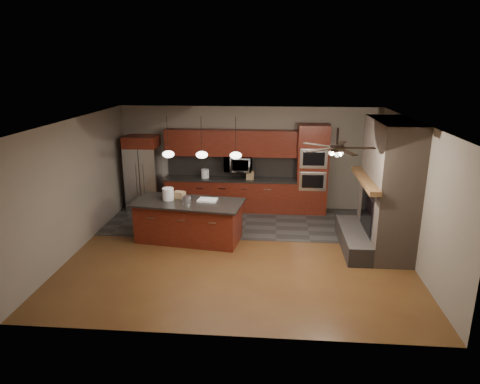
# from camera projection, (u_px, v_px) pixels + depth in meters

# --- Properties ---
(ground) EXTENTS (7.00, 7.00, 0.00)m
(ground) POSITION_uv_depth(u_px,v_px,m) (240.00, 251.00, 9.23)
(ground) COLOR brown
(ground) RESTS_ON ground
(ceiling) EXTENTS (7.00, 6.00, 0.02)m
(ceiling) POSITION_uv_depth(u_px,v_px,m) (240.00, 121.00, 8.42)
(ceiling) COLOR white
(ceiling) RESTS_ON back_wall
(back_wall) EXTENTS (7.00, 0.02, 2.80)m
(back_wall) POSITION_uv_depth(u_px,v_px,m) (249.00, 158.00, 11.69)
(back_wall) COLOR gray
(back_wall) RESTS_ON ground
(right_wall) EXTENTS (0.02, 6.00, 2.80)m
(right_wall) POSITION_uv_depth(u_px,v_px,m) (414.00, 193.00, 8.55)
(right_wall) COLOR gray
(right_wall) RESTS_ON ground
(left_wall) EXTENTS (0.02, 6.00, 2.80)m
(left_wall) POSITION_uv_depth(u_px,v_px,m) (76.00, 185.00, 9.10)
(left_wall) COLOR gray
(left_wall) RESTS_ON ground
(slate_tile_patch) EXTENTS (7.00, 2.40, 0.01)m
(slate_tile_patch) POSITION_uv_depth(u_px,v_px,m) (246.00, 221.00, 10.94)
(slate_tile_patch) COLOR #353430
(slate_tile_patch) RESTS_ON ground
(fireplace_column) EXTENTS (1.30, 2.10, 2.80)m
(fireplace_column) POSITION_uv_depth(u_px,v_px,m) (385.00, 192.00, 9.00)
(fireplace_column) COLOR #786455
(fireplace_column) RESTS_ON ground
(back_cabinetry) EXTENTS (3.59, 0.64, 2.20)m
(back_cabinetry) POSITION_uv_depth(u_px,v_px,m) (231.00, 178.00, 11.63)
(back_cabinetry) COLOR maroon
(back_cabinetry) RESTS_ON ground
(oven_tower) EXTENTS (0.80, 0.63, 2.38)m
(oven_tower) POSITION_uv_depth(u_px,v_px,m) (312.00, 170.00, 11.32)
(oven_tower) COLOR maroon
(oven_tower) RESTS_ON ground
(microwave) EXTENTS (0.73, 0.41, 0.50)m
(microwave) POSITION_uv_depth(u_px,v_px,m) (238.00, 164.00, 11.50)
(microwave) COLOR silver
(microwave) RESTS_ON back_cabinetry
(refrigerator) EXTENTS (0.87, 0.75, 2.04)m
(refrigerator) POSITION_uv_depth(u_px,v_px,m) (143.00, 173.00, 11.66)
(refrigerator) COLOR silver
(refrigerator) RESTS_ON ground
(kitchen_island) EXTENTS (2.56, 1.43, 0.92)m
(kitchen_island) POSITION_uv_depth(u_px,v_px,m) (189.00, 221.00, 9.70)
(kitchen_island) COLOR maroon
(kitchen_island) RESTS_ON ground
(white_bucket) EXTENTS (0.33, 0.33, 0.28)m
(white_bucket) POSITION_uv_depth(u_px,v_px,m) (168.00, 194.00, 9.66)
(white_bucket) COLOR white
(white_bucket) RESTS_ON kitchen_island
(paint_can) EXTENTS (0.24, 0.24, 0.13)m
(paint_can) POSITION_uv_depth(u_px,v_px,m) (187.00, 199.00, 9.51)
(paint_can) COLOR #B8B7BC
(paint_can) RESTS_ON kitchen_island
(paint_tray) EXTENTS (0.45, 0.33, 0.04)m
(paint_tray) POSITION_uv_depth(u_px,v_px,m) (208.00, 200.00, 9.62)
(paint_tray) COLOR white
(paint_tray) RESTS_ON kitchen_island
(cardboard_box) EXTENTS (0.29, 0.25, 0.16)m
(cardboard_box) POSITION_uv_depth(u_px,v_px,m) (179.00, 195.00, 9.81)
(cardboard_box) COLOR #9D7951
(cardboard_box) RESTS_ON kitchen_island
(counter_bucket) EXTENTS (0.24, 0.24, 0.24)m
(counter_bucket) POSITION_uv_depth(u_px,v_px,m) (205.00, 174.00, 11.60)
(counter_bucket) COLOR white
(counter_bucket) RESTS_ON back_cabinetry
(counter_box) EXTENTS (0.21, 0.17, 0.22)m
(counter_box) POSITION_uv_depth(u_px,v_px,m) (250.00, 175.00, 11.46)
(counter_box) COLOR olive
(counter_box) RESTS_ON back_cabinetry
(pendant_left) EXTENTS (0.26, 0.26, 0.92)m
(pendant_left) POSITION_uv_depth(u_px,v_px,m) (168.00, 154.00, 9.46)
(pendant_left) COLOR black
(pendant_left) RESTS_ON ceiling
(pendant_center) EXTENTS (0.26, 0.26, 0.92)m
(pendant_center) POSITION_uv_depth(u_px,v_px,m) (202.00, 155.00, 9.40)
(pendant_center) COLOR black
(pendant_center) RESTS_ON ceiling
(pendant_right) EXTENTS (0.26, 0.26, 0.92)m
(pendant_right) POSITION_uv_depth(u_px,v_px,m) (236.00, 155.00, 9.34)
(pendant_right) COLOR black
(pendant_right) RESTS_ON ceiling
(ceiling_fan) EXTENTS (1.27, 1.33, 0.41)m
(ceiling_fan) POSITION_uv_depth(u_px,v_px,m) (337.00, 147.00, 7.61)
(ceiling_fan) COLOR black
(ceiling_fan) RESTS_ON ceiling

